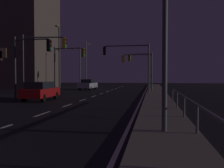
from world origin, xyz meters
TOP-DOWN VIEW (x-y plane):
  - ground_plane at (0.00, 17.50)m, footprint 112.00×112.00m
  - sidewalk_right at (6.29, 17.50)m, footprint 2.29×77.00m
  - lane_markings_center at (0.00, 21.00)m, footprint 0.14×50.00m
  - lane_edge_line at (4.90, 22.50)m, footprint 0.14×53.00m
  - car at (-3.41, 16.18)m, footprint 1.93×4.44m
  - car_oncoming at (-3.68, 33.11)m, footprint 2.02×4.48m
  - traffic_light_overhead_east at (4.02, 28.68)m, footprint 3.93×0.67m
  - traffic_light_mid_left at (-4.09, 17.90)m, footprint 4.05×0.74m
  - traffic_light_near_left at (4.13, 33.60)m, footprint 3.39×0.56m
  - traffic_light_far_right at (-3.81, 24.27)m, footprint 3.71×0.34m
  - traffic_light_far_left at (3.14, 24.63)m, footprint 5.30×0.41m
  - traffic_light_far_center at (-3.97, 15.62)m, footprint 3.28×0.34m
  - street_lamp_corner at (5.97, 4.79)m, footprint 1.77×1.75m
  - street_lamp_median at (-5.92, 40.82)m, footprint 0.56×2.28m
  - street_lamp_across_street at (-5.84, 26.88)m, footprint 0.69×1.83m
  - street_lamp_far_end at (-6.16, 36.77)m, footprint 1.57×0.46m
  - barrier_fence at (7.29, 6.59)m, footprint 0.09×17.28m

SIDE VIEW (x-z plane):
  - ground_plane at x=0.00m, z-range 0.00..0.00m
  - lane_edge_line at x=4.90m, z-range 0.00..0.01m
  - lane_markings_center at x=0.00m, z-range 0.00..0.01m
  - sidewalk_right at x=6.29m, z-range 0.00..0.14m
  - car at x=-3.41m, z-range 0.04..1.61m
  - car_oncoming at x=-3.68m, z-range 0.04..1.61m
  - barrier_fence at x=7.29m, z-range 0.40..1.38m
  - traffic_light_overhead_east at x=4.02m, z-range 1.15..6.02m
  - traffic_light_far_center at x=-3.97m, z-range 1.05..6.32m
  - traffic_light_far_right at x=-3.81m, z-range 1.10..6.58m
  - traffic_light_near_left at x=4.13m, z-range 1.21..6.59m
  - traffic_light_mid_left at x=-4.09m, z-range 1.18..6.96m
  - street_lamp_far_end at x=-6.16m, z-range 0.69..7.53m
  - traffic_light_far_left at x=3.14m, z-range 1.34..6.89m
  - street_lamp_corner at x=5.97m, z-range 0.91..8.18m
  - street_lamp_median at x=-5.92m, z-range 0.80..9.04m
  - street_lamp_across_street at x=-5.84m, z-range 0.76..9.10m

